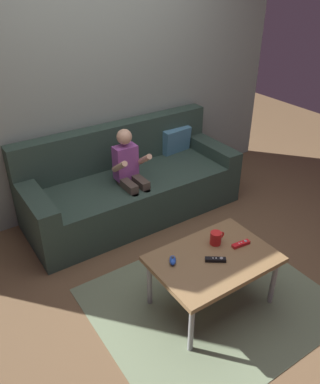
{
  "coord_description": "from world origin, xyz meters",
  "views": [
    {
      "loc": [
        -1.52,
        -1.75,
        2.16
      ],
      "look_at": [
        -0.05,
        0.45,
        0.59
      ],
      "focal_mm": 36.35,
      "sensor_mm": 36.0,
      "label": 1
    }
  ],
  "objects_px": {
    "person_seated_on_couch": "(130,173)",
    "game_remote_black_near_edge": "(216,260)",
    "game_remote_red_far_corner": "(241,244)",
    "nunchuk_blue": "(173,260)",
    "coffee_table": "(213,262)",
    "coffee_mug": "(216,238)",
    "couch": "(131,185)"
  },
  "relations": [
    {
      "from": "coffee_table",
      "to": "nunchuk_blue",
      "type": "xyz_separation_m",
      "value": [
        -0.26,
        0.11,
        0.06
      ]
    },
    {
      "from": "couch",
      "to": "game_remote_black_near_edge",
      "type": "height_order",
      "value": "couch"
    },
    {
      "from": "game_remote_black_near_edge",
      "to": "game_remote_red_far_corner",
      "type": "relative_size",
      "value": 0.94
    },
    {
      "from": "game_remote_black_near_edge",
      "to": "nunchuk_blue",
      "type": "relative_size",
      "value": 1.36
    },
    {
      "from": "couch",
      "to": "person_seated_on_couch",
      "type": "relative_size",
      "value": 2.25
    },
    {
      "from": "couch",
      "to": "coffee_mug",
      "type": "relative_size",
      "value": 17.45
    },
    {
      "from": "coffee_table",
      "to": "nunchuk_blue",
      "type": "height_order",
      "value": "nunchuk_blue"
    },
    {
      "from": "couch",
      "to": "game_remote_black_near_edge",
      "type": "bearing_deg",
      "value": -96.5
    },
    {
      "from": "couch",
      "to": "coffee_mug",
      "type": "xyz_separation_m",
      "value": [
        -0.04,
        -1.28,
        0.19
      ]
    },
    {
      "from": "nunchuk_blue",
      "to": "game_remote_red_far_corner",
      "type": "distance_m",
      "value": 0.52
    },
    {
      "from": "nunchuk_blue",
      "to": "game_remote_red_far_corner",
      "type": "xyz_separation_m",
      "value": [
        0.51,
        -0.12,
        -0.01
      ]
    },
    {
      "from": "person_seated_on_couch",
      "to": "nunchuk_blue",
      "type": "height_order",
      "value": "person_seated_on_couch"
    },
    {
      "from": "couch",
      "to": "coffee_mug",
      "type": "distance_m",
      "value": 1.29
    },
    {
      "from": "couch",
      "to": "game_remote_black_near_edge",
      "type": "relative_size",
      "value": 15.32
    },
    {
      "from": "person_seated_on_couch",
      "to": "game_remote_red_far_corner",
      "type": "bearing_deg",
      "value": -80.86
    },
    {
      "from": "person_seated_on_couch",
      "to": "game_remote_red_far_corner",
      "type": "xyz_separation_m",
      "value": [
        0.2,
        -1.22,
        -0.09
      ]
    },
    {
      "from": "coffee_table",
      "to": "coffee_mug",
      "type": "relative_size",
      "value": 7.1
    },
    {
      "from": "nunchuk_blue",
      "to": "coffee_mug",
      "type": "bearing_deg",
      "value": -0.24
    },
    {
      "from": "game_remote_red_far_corner",
      "to": "coffee_mug",
      "type": "bearing_deg",
      "value": 138.52
    },
    {
      "from": "couch",
      "to": "nunchuk_blue",
      "type": "xyz_separation_m",
      "value": [
        -0.41,
        -1.27,
        0.16
      ]
    },
    {
      "from": "couch",
      "to": "game_remote_red_far_corner",
      "type": "distance_m",
      "value": 1.41
    },
    {
      "from": "game_remote_black_near_edge",
      "to": "coffee_table",
      "type": "bearing_deg",
      "value": 65.92
    },
    {
      "from": "nunchuk_blue",
      "to": "coffee_mug",
      "type": "relative_size",
      "value": 0.84
    },
    {
      "from": "coffee_table",
      "to": "coffee_mug",
      "type": "distance_m",
      "value": 0.18
    },
    {
      "from": "nunchuk_blue",
      "to": "coffee_table",
      "type": "bearing_deg",
      "value": -23.12
    },
    {
      "from": "coffee_mug",
      "to": "coffee_table",
      "type": "bearing_deg",
      "value": -134.86
    },
    {
      "from": "game_remote_red_far_corner",
      "to": "nunchuk_blue",
      "type": "bearing_deg",
      "value": 166.73
    },
    {
      "from": "person_seated_on_couch",
      "to": "game_remote_black_near_edge",
      "type": "xyz_separation_m",
      "value": [
        -0.06,
        -1.25,
        -0.09
      ]
    },
    {
      "from": "person_seated_on_couch",
      "to": "game_remote_black_near_edge",
      "type": "height_order",
      "value": "person_seated_on_couch"
    },
    {
      "from": "person_seated_on_couch",
      "to": "nunchuk_blue",
      "type": "relative_size",
      "value": 9.24
    },
    {
      "from": "person_seated_on_couch",
      "to": "game_remote_black_near_edge",
      "type": "bearing_deg",
      "value": -92.95
    },
    {
      "from": "person_seated_on_couch",
      "to": "coffee_table",
      "type": "xyz_separation_m",
      "value": [
        -0.05,
        -1.21,
        -0.14
      ]
    }
  ]
}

